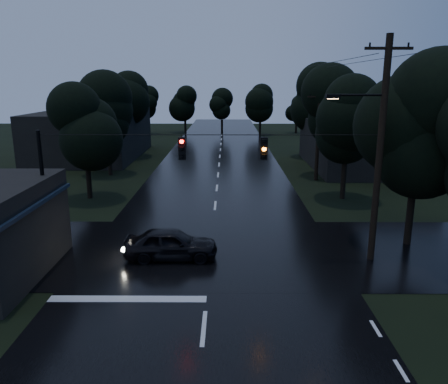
{
  "coord_description": "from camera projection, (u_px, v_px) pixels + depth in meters",
  "views": [
    {
      "loc": [
        0.76,
        -8.07,
        8.03
      ],
      "look_at": [
        0.63,
        12.56,
        2.83
      ],
      "focal_mm": 35.0,
      "sensor_mm": 36.0,
      "label": 1
    }
  ],
  "objects": [
    {
      "name": "main_road",
      "position": [
        218.0,
        175.0,
        38.88
      ],
      "size": [
        12.0,
        120.0,
        0.02
      ],
      "primitive_type": "cube",
      "color": "black",
      "rests_on": "ground"
    },
    {
      "name": "cross_street",
      "position": [
        211.0,
        251.0,
        21.42
      ],
      "size": [
        60.0,
        9.0,
        0.02
      ],
      "primitive_type": "cube",
      "color": "black",
      "rests_on": "ground"
    },
    {
      "name": "building_far_right",
      "position": [
        363.0,
        144.0,
        42.14
      ],
      "size": [
        10.0,
        14.0,
        4.4
      ],
      "primitive_type": "cube",
      "color": "black",
      "rests_on": "ground"
    },
    {
      "name": "building_far_left",
      "position": [
        93.0,
        134.0,
        48.05
      ],
      "size": [
        10.0,
        16.0,
        5.0
      ],
      "primitive_type": "cube",
      "color": "black",
      "rests_on": "ground"
    },
    {
      "name": "utility_pole_main",
      "position": [
        378.0,
        147.0,
        19.12
      ],
      "size": [
        3.5,
        0.3,
        10.0
      ],
      "color": "black",
      "rests_on": "ground"
    },
    {
      "name": "utility_pole_far",
      "position": [
        318.0,
        134.0,
        35.94
      ],
      "size": [
        2.0,
        0.3,
        7.5
      ],
      "color": "black",
      "rests_on": "ground"
    },
    {
      "name": "anchor_pole_left",
      "position": [
        45.0,
        197.0,
        19.76
      ],
      "size": [
        0.18,
        0.18,
        6.0
      ],
      "primitive_type": "cylinder",
      "color": "black",
      "rests_on": "ground"
    },
    {
      "name": "span_signals",
      "position": [
        222.0,
        148.0,
        19.16
      ],
      "size": [
        15.0,
        0.37,
        1.12
      ],
      "color": "black",
      "rests_on": "ground"
    },
    {
      "name": "tree_corner_near",
      "position": [
        420.0,
        126.0,
        20.87
      ],
      "size": [
        4.48,
        4.48,
        9.44
      ],
      "color": "black",
      "rests_on": "ground"
    },
    {
      "name": "tree_left_a",
      "position": [
        84.0,
        124.0,
        29.89
      ],
      "size": [
        3.92,
        3.92,
        8.26
      ],
      "color": "black",
      "rests_on": "ground"
    },
    {
      "name": "tree_left_b",
      "position": [
        107.0,
        111.0,
        37.56
      ],
      "size": [
        4.2,
        4.2,
        8.85
      ],
      "color": "black",
      "rests_on": "ground"
    },
    {
      "name": "tree_left_c",
      "position": [
        125.0,
        102.0,
        47.17
      ],
      "size": [
        4.48,
        4.48,
        9.44
      ],
      "color": "black",
      "rests_on": "ground"
    },
    {
      "name": "tree_right_a",
      "position": [
        348.0,
        119.0,
        29.69
      ],
      "size": [
        4.2,
        4.2,
        8.85
      ],
      "color": "black",
      "rests_on": "ground"
    },
    {
      "name": "tree_right_b",
      "position": [
        330.0,
        107.0,
        37.36
      ],
      "size": [
        4.48,
        4.48,
        9.44
      ],
      "color": "black",
      "rests_on": "ground"
    },
    {
      "name": "tree_right_c",
      "position": [
        314.0,
        98.0,
        46.96
      ],
      "size": [
        4.76,
        4.76,
        10.03
      ],
      "color": "black",
      "rests_on": "ground"
    },
    {
      "name": "car",
      "position": [
        171.0,
        244.0,
        20.3
      ],
      "size": [
        4.32,
        1.82,
        1.46
      ],
      "primitive_type": "imported",
      "rotation": [
        0.0,
        0.0,
        1.59
      ],
      "color": "black",
      "rests_on": "ground"
    }
  ]
}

